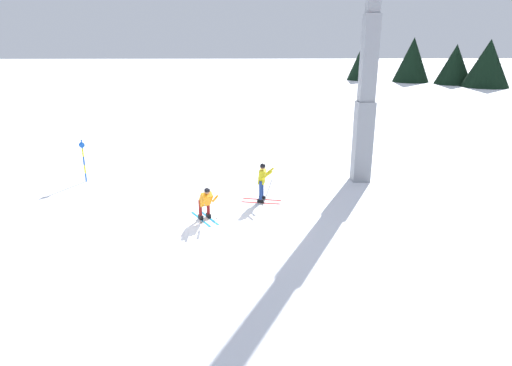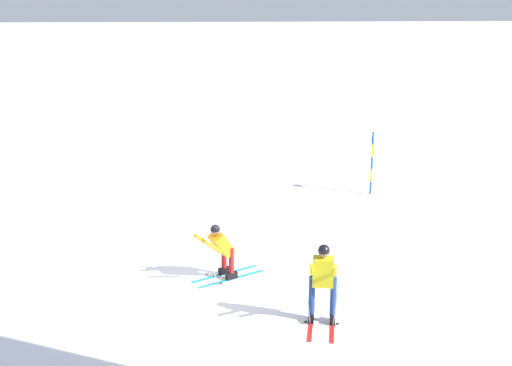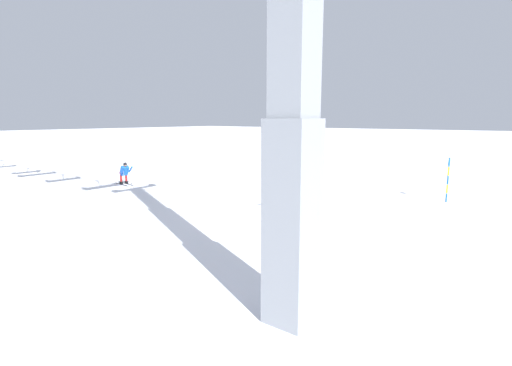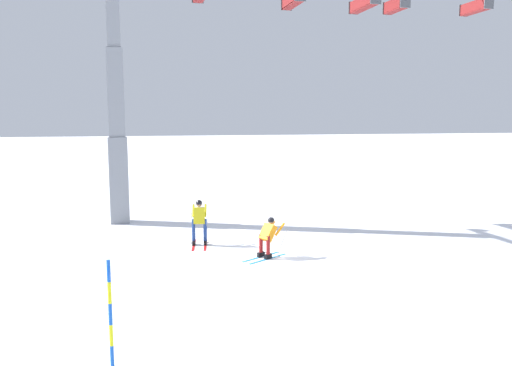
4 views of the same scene
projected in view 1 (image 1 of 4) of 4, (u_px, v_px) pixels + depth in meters
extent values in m
plane|color=white|center=(212.00, 225.00, 17.21)|extent=(260.00, 260.00, 0.00)
cube|color=#198CCC|center=(209.00, 217.00, 17.88)|extent=(1.58, 0.96, 0.01)
cube|color=black|center=(209.00, 215.00, 17.85)|extent=(0.30, 0.23, 0.16)
cylinder|color=maroon|center=(208.00, 206.00, 17.72)|extent=(0.13, 0.13, 0.63)
cube|color=#198CCC|center=(201.00, 219.00, 17.71)|extent=(1.58, 0.96, 0.01)
cube|color=black|center=(201.00, 217.00, 17.68)|extent=(0.30, 0.23, 0.16)
cylinder|color=maroon|center=(200.00, 208.00, 17.56)|extent=(0.13, 0.13, 0.63)
cube|color=orange|center=(206.00, 199.00, 17.39)|extent=(0.68, 0.63, 0.63)
sphere|color=#997051|center=(207.00, 191.00, 17.14)|extent=(0.21, 0.21, 0.21)
sphere|color=black|center=(207.00, 191.00, 17.13)|extent=(0.23, 0.23, 0.23)
cylinder|color=orange|center=(215.00, 199.00, 17.17)|extent=(0.45, 0.31, 0.42)
cylinder|color=gray|center=(217.00, 212.00, 17.35)|extent=(0.37, 0.36, 1.07)
cylinder|color=black|center=(216.00, 219.00, 17.62)|extent=(0.07, 0.07, 0.01)
cylinder|color=orange|center=(204.00, 201.00, 16.95)|extent=(0.45, 0.31, 0.42)
cylinder|color=gray|center=(204.00, 215.00, 17.08)|extent=(0.48, 0.15, 1.07)
cylinder|color=black|center=(201.00, 222.00, 17.31)|extent=(0.07, 0.07, 0.01)
cube|color=gray|center=(363.00, 142.00, 21.90)|extent=(0.85, 0.85, 3.94)
cube|color=gray|center=(369.00, 59.00, 20.66)|extent=(0.71, 0.71, 3.94)
cylinder|color=blue|center=(86.00, 177.00, 22.25)|extent=(0.07, 0.07, 0.42)
cylinder|color=yellow|center=(85.00, 169.00, 22.12)|extent=(0.07, 0.07, 0.42)
cylinder|color=blue|center=(84.00, 161.00, 21.99)|extent=(0.07, 0.07, 0.42)
cylinder|color=yellow|center=(83.00, 153.00, 21.85)|extent=(0.07, 0.07, 0.42)
cylinder|color=blue|center=(82.00, 144.00, 21.72)|extent=(0.07, 0.07, 0.42)
cylinder|color=blue|center=(82.00, 145.00, 21.72)|extent=(0.02, 0.28, 0.28)
cube|color=red|center=(262.00, 199.00, 19.84)|extent=(0.41, 1.69, 0.01)
cube|color=black|center=(262.00, 198.00, 19.82)|extent=(0.16, 0.30, 0.16)
cylinder|color=navy|center=(262.00, 187.00, 19.66)|extent=(0.13, 0.13, 0.83)
cube|color=red|center=(261.00, 203.00, 19.44)|extent=(0.41, 1.69, 0.01)
cube|color=black|center=(261.00, 201.00, 19.41)|extent=(0.16, 0.30, 0.16)
cylinder|color=navy|center=(261.00, 190.00, 19.25)|extent=(0.13, 0.13, 0.83)
cube|color=gold|center=(262.00, 177.00, 19.28)|extent=(0.47, 0.39, 0.64)
sphere|color=#997051|center=(263.00, 167.00, 19.14)|extent=(0.22, 0.22, 0.22)
sphere|color=black|center=(263.00, 166.00, 19.13)|extent=(0.24, 0.24, 0.24)
cylinder|color=gold|center=(268.00, 172.00, 19.41)|extent=(0.18, 0.51, 0.44)
cylinder|color=gray|center=(269.00, 188.00, 19.67)|extent=(0.05, 0.40, 1.18)
cylinder|color=black|center=(266.00, 198.00, 19.90)|extent=(0.07, 0.07, 0.01)
cylinder|color=gold|center=(267.00, 175.00, 18.98)|extent=(0.18, 0.51, 0.44)
cylinder|color=gray|center=(268.00, 192.00, 19.16)|extent=(0.19, 0.37, 1.18)
cylinder|color=black|center=(263.00, 203.00, 19.30)|extent=(0.07, 0.07, 0.01)
cone|color=black|center=(488.00, 63.00, 62.30)|extent=(6.38, 6.38, 6.50)
cone|color=black|center=(455.00, 64.00, 66.18)|extent=(5.38, 5.38, 5.75)
cone|color=black|center=(412.00, 60.00, 69.29)|extent=(5.57, 5.57, 6.72)
cone|color=black|center=(363.00, 60.00, 72.62)|extent=(4.94, 4.94, 6.16)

